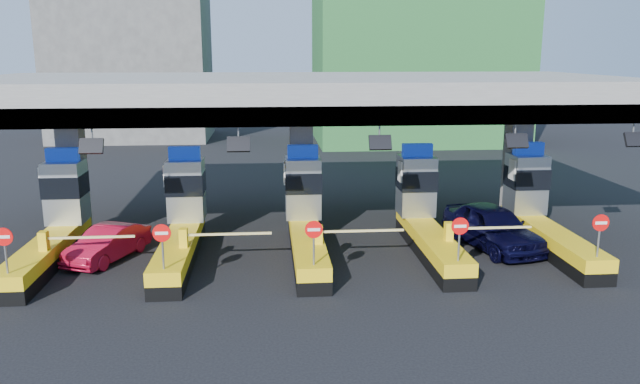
{
  "coord_description": "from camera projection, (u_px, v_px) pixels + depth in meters",
  "views": [
    {
      "loc": [
        -1.47,
        -24.6,
        8.04
      ],
      "look_at": [
        0.6,
        0.0,
        2.49
      ],
      "focal_mm": 35.0,
      "sensor_mm": 36.0,
      "label": 1
    }
  ],
  "objects": [
    {
      "name": "toll_lane_center",
      "position": [
        305.0,
        216.0,
        25.76
      ],
      "size": [
        4.43,
        8.0,
        4.16
      ],
      "color": "black",
      "rests_on": "ground"
    },
    {
      "name": "bg_building_concrete",
      "position": [
        131.0,
        41.0,
        57.68
      ],
      "size": [
        14.0,
        10.0,
        18.0
      ],
      "primitive_type": "cube",
      "color": "#4C4C49",
      "rests_on": "ground"
    },
    {
      "name": "van",
      "position": [
        492.0,
        227.0,
        26.03
      ],
      "size": [
        3.36,
        5.73,
        1.83
      ],
      "primitive_type": "imported",
      "rotation": [
        0.0,
        0.0,
        0.24
      ],
      "color": "black",
      "rests_on": "ground"
    },
    {
      "name": "toll_lane_right",
      "position": [
        424.0,
        214.0,
        26.17
      ],
      "size": [
        4.43,
        8.0,
        4.16
      ],
      "color": "black",
      "rests_on": "ground"
    },
    {
      "name": "red_car",
      "position": [
        108.0,
        244.0,
        24.55
      ],
      "size": [
        2.88,
        4.28,
        1.33
      ],
      "primitive_type": "imported",
      "rotation": [
        0.0,
        0.0,
        -0.4
      ],
      "color": "#A70C28",
      "rests_on": "ground"
    },
    {
      "name": "toll_lane_left",
      "position": [
        183.0,
        219.0,
        25.35
      ],
      "size": [
        4.43,
        8.0,
        4.16
      ],
      "color": "black",
      "rests_on": "ground"
    },
    {
      "name": "toll_lane_far_left",
      "position": [
        56.0,
        222.0,
        24.95
      ],
      "size": [
        4.43,
        8.0,
        4.16
      ],
      "color": "black",
      "rests_on": "ground"
    },
    {
      "name": "toll_lane_far_right",
      "position": [
        539.0,
        211.0,
        26.58
      ],
      "size": [
        4.43,
        8.0,
        4.16
      ],
      "color": "black",
      "rests_on": "ground"
    },
    {
      "name": "ground",
      "position": [
        306.0,
        251.0,
        25.8
      ],
      "size": [
        120.0,
        120.0,
        0.0
      ],
      "primitive_type": "plane",
      "color": "black",
      "rests_on": "ground"
    },
    {
      "name": "toll_canopy",
      "position": [
        301.0,
        97.0,
        27.24
      ],
      "size": [
        28.0,
        12.09,
        7.0
      ],
      "color": "slate",
      "rests_on": "ground"
    }
  ]
}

